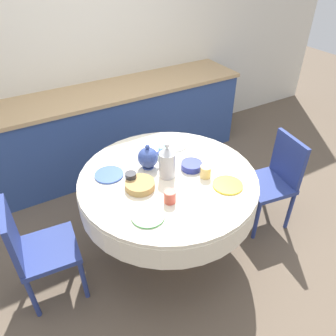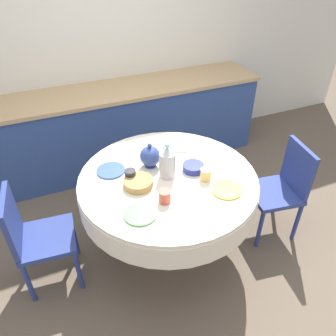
# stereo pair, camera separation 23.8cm
# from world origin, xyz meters

# --- Properties ---
(ground_plane) EXTENTS (12.00, 12.00, 0.00)m
(ground_plane) POSITION_xyz_m (0.00, 0.00, 0.00)
(ground_plane) COLOR brown
(wall_back) EXTENTS (7.00, 0.05, 2.60)m
(wall_back) POSITION_xyz_m (0.00, 1.78, 1.30)
(wall_back) COLOR silver
(wall_back) RESTS_ON ground_plane
(kitchen_counter) EXTENTS (3.24, 0.64, 0.92)m
(kitchen_counter) POSITION_xyz_m (0.00, 1.44, 0.46)
(kitchen_counter) COLOR #2D4784
(kitchen_counter) RESTS_ON ground_plane
(dining_table) EXTENTS (1.34, 1.34, 0.78)m
(dining_table) POSITION_xyz_m (0.00, 0.00, 0.66)
(dining_table) COLOR tan
(dining_table) RESTS_ON ground_plane
(chair_left) EXTENTS (0.46, 0.46, 0.87)m
(chair_left) POSITION_xyz_m (1.00, -0.16, 0.49)
(chair_left) COLOR navy
(chair_left) RESTS_ON ground_plane
(chair_right) EXTENTS (0.43, 0.43, 0.87)m
(chair_right) POSITION_xyz_m (-1.01, 0.09, 0.49)
(chair_right) COLOR navy
(chair_right) RESTS_ON ground_plane
(plate_near_left) EXTENTS (0.22, 0.22, 0.01)m
(plate_near_left) POSITION_xyz_m (-0.32, -0.30, 0.79)
(plate_near_left) COLOR #5BA85B
(plate_near_left) RESTS_ON dining_table
(cup_near_left) EXTENTS (0.08, 0.08, 0.09)m
(cup_near_left) POSITION_xyz_m (-0.13, -0.24, 0.82)
(cup_near_left) COLOR #CC4C3D
(cup_near_left) RESTS_ON dining_table
(plate_near_right) EXTENTS (0.22, 0.22, 0.01)m
(plate_near_right) POSITION_xyz_m (0.31, -0.31, 0.79)
(plate_near_right) COLOR yellow
(plate_near_right) RESTS_ON dining_table
(cup_near_right) EXTENTS (0.08, 0.08, 0.09)m
(cup_near_right) POSITION_xyz_m (0.24, -0.14, 0.82)
(cup_near_right) COLOR #DBB766
(cup_near_right) RESTS_ON dining_table
(plate_far_left) EXTENTS (0.22, 0.22, 0.01)m
(plate_far_left) POSITION_xyz_m (-0.37, 0.23, 0.79)
(plate_far_left) COLOR #3856AD
(plate_far_left) RESTS_ON dining_table
(cup_far_left) EXTENTS (0.08, 0.08, 0.09)m
(cup_far_left) POSITION_xyz_m (-0.27, 0.07, 0.82)
(cup_far_left) COLOR #28282D
(cup_far_left) RESTS_ON dining_table
(plate_far_right) EXTENTS (0.22, 0.22, 0.01)m
(plate_far_right) POSITION_xyz_m (0.27, 0.35, 0.79)
(plate_far_right) COLOR white
(plate_far_right) RESTS_ON dining_table
(cup_far_right) EXTENTS (0.08, 0.08, 0.09)m
(cup_far_right) POSITION_xyz_m (0.10, 0.26, 0.82)
(cup_far_right) COLOR #5BA39E
(cup_far_right) RESTS_ON dining_table
(coffee_carafe) EXTENTS (0.12, 0.12, 0.28)m
(coffee_carafe) POSITION_xyz_m (0.00, 0.01, 0.90)
(coffee_carafe) COLOR #B2B2B7
(coffee_carafe) RESTS_ON dining_table
(teapot) EXTENTS (0.22, 0.16, 0.21)m
(teapot) POSITION_xyz_m (-0.07, 0.18, 0.87)
(teapot) COLOR #33478E
(teapot) RESTS_ON dining_table
(bread_basket) EXTENTS (0.21, 0.21, 0.05)m
(bread_basket) POSITION_xyz_m (-0.24, -0.01, 0.81)
(bread_basket) COLOR #AD844C
(bread_basket) RESTS_ON dining_table
(fruit_bowl) EXTENTS (0.16, 0.16, 0.05)m
(fruit_bowl) POSITION_xyz_m (0.21, -0.00, 0.81)
(fruit_bowl) COLOR navy
(fruit_bowl) RESTS_ON dining_table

